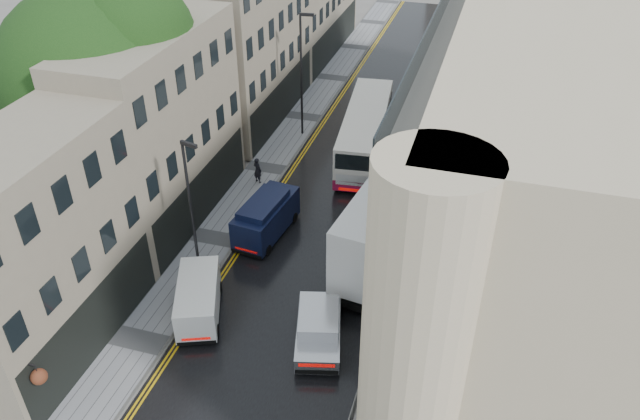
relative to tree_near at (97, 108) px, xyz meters
The scene contains 15 objects.
road 16.14m from the tree_near, 30.96° to the left, with size 9.00×85.00×0.02m, color black.
left_sidewalk 12.16m from the tree_near, 48.44° to the left, with size 2.70×85.00×0.12m, color gray.
right_sidewalk 20.59m from the tree_near, 22.73° to the left, with size 1.80×85.00×0.12m, color slate.
old_shop_row 10.50m from the tree_near, 73.04° to the left, with size 4.50×56.00×12.00m, color gray, non-canonical shape.
modern_block 23.58m from the tree_near, 14.74° to the left, with size 8.00×40.00×14.00m, color #C7B494, non-canonical shape.
tree_near is the anchor object (origin of this frame).
tree_far 13.02m from the tree_near, 88.68° to the left, with size 9.24×9.24×12.46m, color black, non-canonical shape.
cream_bus 15.19m from the tree_near, 35.43° to the left, with size 2.64×11.63×3.17m, color white, non-canonical shape.
white_lorry 15.56m from the tree_near, ahead, with size 2.63×8.76×4.60m, color white, non-canonical shape.
silver_hatchback 17.47m from the tree_near, 30.90° to the right, with size 1.97×4.50×1.69m, color #ACADB1, non-canonical shape.
white_van 13.21m from the tree_near, 45.36° to the right, with size 1.86×4.35×1.97m, color white, non-canonical shape.
navy_van 10.03m from the tree_near, ahead, with size 1.95×4.88×2.49m, color black, non-canonical shape.
pedestrian 10.62m from the tree_near, 39.59° to the left, with size 0.63×0.42×1.74m, color black.
lamp_post_near 9.07m from the tree_near, 30.29° to the right, with size 0.91×0.20×8.08m, color black, non-canonical shape.
lamp_post_far 15.16m from the tree_near, 60.39° to the left, with size 0.99×0.22×8.84m, color black, non-canonical shape.
Camera 1 is at (7.95, -6.40, 21.23)m, focal length 35.00 mm.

